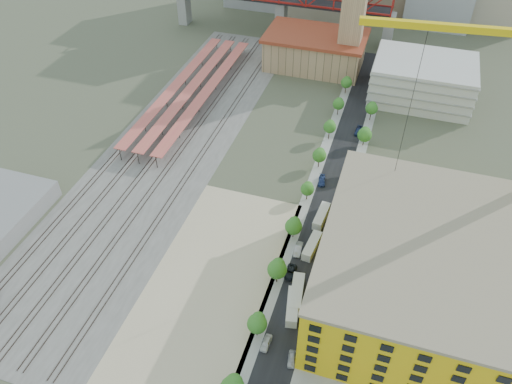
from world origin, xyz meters
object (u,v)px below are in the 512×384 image
(site_trailer_b, at_px, (297,293))
(site_trailer_d, at_px, (321,216))
(site_trailer_c, at_px, (312,246))
(car_0, at_px, (266,343))
(construction_building, at_px, (426,272))
(site_trailer_a, at_px, (292,307))

(site_trailer_b, height_order, site_trailer_d, site_trailer_b)
(site_trailer_b, xyz_separation_m, site_trailer_c, (0.00, 15.15, -0.13))
(site_trailer_b, xyz_separation_m, car_0, (-3.00, -13.83, -0.63))
(construction_building, relative_size, site_trailer_b, 5.12)
(construction_building, bearing_deg, site_trailer_c, 164.25)
(site_trailer_a, relative_size, site_trailer_c, 1.06)
(site_trailer_b, relative_size, car_0, 2.34)
(construction_building, relative_size, car_0, 11.96)
(site_trailer_d, bearing_deg, construction_building, -30.73)
(site_trailer_c, distance_m, site_trailer_d, 11.06)
(construction_building, height_order, site_trailer_b, construction_building)
(site_trailer_c, height_order, car_0, site_trailer_c)
(site_trailer_a, height_order, car_0, site_trailer_a)
(construction_building, xyz_separation_m, site_trailer_b, (-26.00, -7.82, -8.06))
(construction_building, bearing_deg, site_trailer_d, 144.72)
(site_trailer_c, bearing_deg, construction_building, -9.10)
(construction_building, distance_m, site_trailer_a, 29.61)
(construction_building, bearing_deg, site_trailer_a, -155.93)
(site_trailer_c, bearing_deg, car_0, -89.26)
(site_trailer_a, distance_m, site_trailer_c, 18.95)
(site_trailer_a, xyz_separation_m, car_0, (-3.00, -10.04, -0.57))
(site_trailer_b, xyz_separation_m, site_trailer_d, (0.00, 26.22, -0.11))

